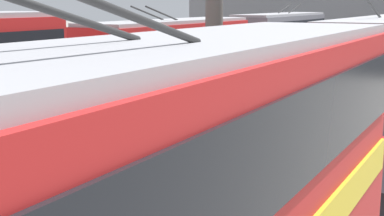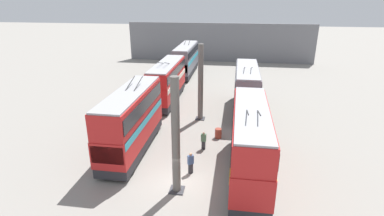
{
  "view_description": "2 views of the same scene",
  "coord_description": "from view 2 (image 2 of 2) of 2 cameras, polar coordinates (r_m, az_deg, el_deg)",
  "views": [
    {
      "loc": [
        -2.95,
        -7.54,
        5.44
      ],
      "look_at": [
        10.61,
        0.16,
        2.36
      ],
      "focal_mm": 50.0,
      "sensor_mm": 36.0,
      "label": 1
    },
    {
      "loc": [
        -17.32,
        -3.5,
        12.18
      ],
      "look_at": [
        8.31,
        0.37,
        2.45
      ],
      "focal_mm": 28.0,
      "sensor_mm": 36.0,
      "label": 2
    }
  ],
  "objects": [
    {
      "name": "oil_drum",
      "position": [
        27.44,
        5.02,
        -4.82
      ],
      "size": [
        0.63,
        0.63,
        0.89
      ],
      "color": "#933828",
      "rests_on": "ground_plane"
    },
    {
      "name": "ground_plane",
      "position": [
        21.46,
        -2.42,
        -14.02
      ],
      "size": [
        240.0,
        240.0,
        0.0
      ],
      "primitive_type": "plane",
      "color": "gray"
    },
    {
      "name": "person_aisle_midway",
      "position": [
        25.22,
        2.22,
        -6.14
      ],
      "size": [
        0.28,
        0.44,
        1.61
      ],
      "rotation": [
        0.0,
        0.0,
        6.2
      ],
      "color": "#2D2D33",
      "rests_on": "ground_plane"
    },
    {
      "name": "bus_right_mid",
      "position": [
        36.43,
        -4.74,
        5.41
      ],
      "size": [
        10.73,
        2.54,
        5.33
      ],
      "color": "black",
      "rests_on": "ground_plane"
    },
    {
      "name": "support_column_far",
      "position": [
        30.4,
        1.64,
        4.56
      ],
      "size": [
        0.96,
        0.96,
        7.84
      ],
      "color": "#605B56",
      "rests_on": "ground_plane"
    },
    {
      "name": "bus_right_near",
      "position": [
        24.69,
        -11.49,
        -1.84
      ],
      "size": [
        9.94,
        2.54,
        5.8
      ],
      "color": "black",
      "rests_on": "ground_plane"
    },
    {
      "name": "bus_left_far",
      "position": [
        33.23,
        10.32,
        3.93
      ],
      "size": [
        10.04,
        2.54,
        5.61
      ],
      "color": "black",
      "rests_on": "ground_plane"
    },
    {
      "name": "bus_right_far",
      "position": [
        49.31,
        -1.16,
        9.51
      ],
      "size": [
        11.27,
        2.54,
        5.38
      ],
      "color": "black",
      "rests_on": "ground_plane"
    },
    {
      "name": "depot_back_wall",
      "position": [
        59.74,
        5.26,
        12.31
      ],
      "size": [
        0.5,
        36.0,
        7.34
      ],
      "color": "slate",
      "rests_on": "ground_plane"
    },
    {
      "name": "bus_left_near",
      "position": [
        21.23,
        10.98,
        -5.84
      ],
      "size": [
        10.54,
        2.54,
        5.69
      ],
      "color": "black",
      "rests_on": "ground_plane"
    },
    {
      "name": "support_column_near",
      "position": [
        18.77,
        -3.11,
        -5.99
      ],
      "size": [
        0.96,
        0.96,
        7.84
      ],
      "color": "#605B56",
      "rests_on": "ground_plane"
    },
    {
      "name": "person_aisle_foreground",
      "position": [
        22.0,
        -0.27,
        -10.35
      ],
      "size": [
        0.46,
        0.48,
        1.66
      ],
      "rotation": [
        0.0,
        0.0,
        0.71
      ],
      "color": "#2D2D33",
      "rests_on": "ground_plane"
    }
  ]
}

